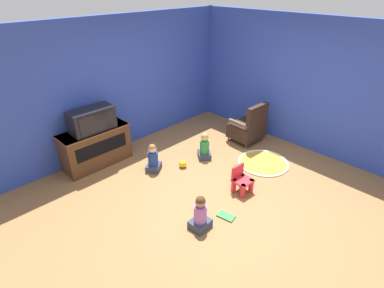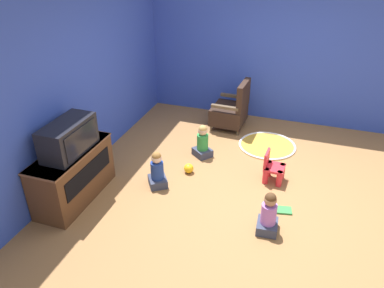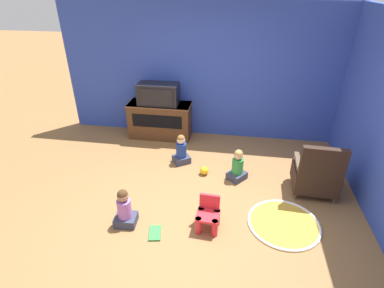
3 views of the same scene
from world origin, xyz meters
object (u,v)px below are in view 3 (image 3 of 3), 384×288
at_px(yellow_kid_chair, 208,216).
at_px(book, 155,233).
at_px(tv_cabinet, 160,120).
at_px(black_armchair, 316,175).
at_px(child_watching_left, 238,167).
at_px(child_watching_right, 125,209).
at_px(child_watching_center, 181,151).
at_px(toy_ball, 204,171).
at_px(television, 158,94).

bearing_deg(yellow_kid_chair, book, -157.85).
height_order(tv_cabinet, yellow_kid_chair, tv_cabinet).
xyz_separation_m(black_armchair, book, (-2.17, -1.20, -0.33)).
bearing_deg(child_watching_left, child_watching_right, 169.62).
relative_size(yellow_kid_chair, book, 1.63).
xyz_separation_m(yellow_kid_chair, book, (-0.66, -0.23, -0.18)).
height_order(tv_cabinet, child_watching_left, tv_cabinet).
relative_size(black_armchair, child_watching_center, 1.65).
bearing_deg(book, toy_ball, -28.90).
relative_size(tv_cabinet, black_armchair, 1.40).
xyz_separation_m(black_armchair, child_watching_right, (-2.60, -1.08, -0.10)).
relative_size(child_watching_center, toy_ball, 3.74).
distance_m(child_watching_center, book, 1.77).
height_order(yellow_kid_chair, child_watching_right, child_watching_right).
bearing_deg(television, tv_cabinet, 90.00).
distance_m(black_armchair, book, 2.50).
bearing_deg(child_watching_right, television, 90.01).
bearing_deg(television, black_armchair, -27.67).
xyz_separation_m(television, child_watching_center, (0.62, -0.90, -0.70)).
bearing_deg(toy_ball, black_armchair, -7.96).
bearing_deg(black_armchair, yellow_kid_chair, 35.44).
distance_m(tv_cabinet, child_watching_left, 2.07).
bearing_deg(child_watching_right, yellow_kid_chair, 1.36).
height_order(child_watching_center, book, child_watching_center).
bearing_deg(tv_cabinet, book, -77.36).
distance_m(television, black_armchair, 3.18).
xyz_separation_m(tv_cabinet, toy_ball, (1.06, -1.25, -0.30)).
distance_m(tv_cabinet, book, 2.78).
relative_size(tv_cabinet, toy_ball, 8.65).
distance_m(black_armchair, child_watching_left, 1.18).
height_order(tv_cabinet, toy_ball, tv_cabinet).
relative_size(child_watching_right, book, 1.95).
distance_m(yellow_kid_chair, toy_ball, 1.24).
height_order(television, black_armchair, television).
bearing_deg(book, tv_cabinet, 1.49).
height_order(black_armchair, child_watching_center, black_armchair).
height_order(tv_cabinet, television, television).
xyz_separation_m(yellow_kid_chair, child_watching_right, (-1.09, -0.10, 0.05)).
distance_m(black_armchair, child_watching_right, 2.81).
xyz_separation_m(tv_cabinet, book, (0.60, -2.69, -0.36)).
bearing_deg(tv_cabinet, child_watching_left, -38.82).
relative_size(child_watching_left, book, 1.93).
xyz_separation_m(television, toy_ball, (1.06, -1.21, -0.86)).
distance_m(child_watching_left, child_watching_right, 1.92).
relative_size(tv_cabinet, yellow_kid_chair, 2.74).
xyz_separation_m(toy_ball, book, (-0.46, -1.44, -0.06)).
relative_size(black_armchair, toy_ball, 6.17).
bearing_deg(child_watching_center, book, -124.57).
bearing_deg(tv_cabinet, black_armchair, -28.24).
xyz_separation_m(tv_cabinet, black_armchair, (2.77, -1.49, -0.03)).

